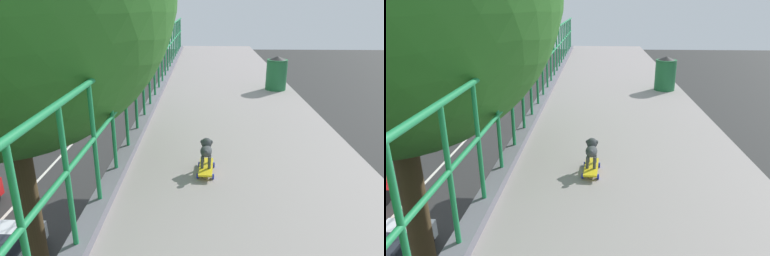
# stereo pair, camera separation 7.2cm
# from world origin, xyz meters

# --- Properties ---
(city_bus) EXTENTS (2.58, 11.45, 3.01)m
(city_bus) POSITION_xyz_m (-8.42, 23.45, 1.72)
(city_bus) COLOR white
(city_bus) RESTS_ON ground
(toy_skateboard) EXTENTS (0.23, 0.50, 0.08)m
(toy_skateboard) POSITION_xyz_m (0.83, 2.92, 5.75)
(toy_skateboard) COLOR yellow
(toy_skateboard) RESTS_ON overpass_deck
(small_dog) EXTENTS (0.16, 0.34, 0.32)m
(small_dog) POSITION_xyz_m (0.83, 2.98, 5.97)
(small_dog) COLOR #3D4143
(small_dog) RESTS_ON toy_skateboard
(litter_bin) EXTENTS (0.49, 0.49, 0.79)m
(litter_bin) POSITION_xyz_m (2.51, 7.32, 6.09)
(litter_bin) COLOR #246A3C
(litter_bin) RESTS_ON overpass_deck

